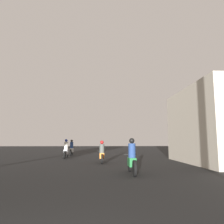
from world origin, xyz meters
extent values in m
cylinder|color=black|center=(2.31, 8.80, 0.33)|extent=(0.10, 0.66, 0.66)
cylinder|color=black|center=(2.31, 7.32, 0.33)|extent=(0.10, 0.66, 0.66)
cube|color=#1E6B33|center=(2.31, 8.06, 0.52)|extent=(0.30, 0.81, 0.38)
cylinder|color=black|center=(2.31, 8.54, 0.81)|extent=(0.60, 0.04, 0.04)
cylinder|color=navy|center=(2.31, 7.98, 1.02)|extent=(0.32, 0.32, 0.62)
sphere|color=black|center=(2.31, 7.98, 1.45)|extent=(0.24, 0.24, 0.24)
cylinder|color=black|center=(1.01, 13.59, 0.31)|extent=(0.10, 0.62, 0.62)
cylinder|color=black|center=(1.01, 12.32, 0.31)|extent=(0.10, 0.62, 0.62)
cube|color=orange|center=(1.01, 12.95, 0.48)|extent=(0.30, 0.78, 0.34)
cylinder|color=black|center=(1.01, 13.36, 0.75)|extent=(0.60, 0.04, 0.04)
cylinder|color=#4C514C|center=(1.01, 12.87, 0.94)|extent=(0.32, 0.32, 0.58)
sphere|color=#A51919|center=(1.01, 12.87, 1.35)|extent=(0.24, 0.24, 0.24)
cylinder|color=black|center=(-1.97, 17.75, 0.32)|extent=(0.10, 0.65, 0.65)
cylinder|color=black|center=(-1.97, 16.33, 0.32)|extent=(0.10, 0.65, 0.65)
cube|color=#ADADB2|center=(-1.97, 17.04, 0.53)|extent=(0.30, 0.76, 0.41)
cylinder|color=black|center=(-1.97, 17.50, 0.84)|extent=(0.60, 0.04, 0.04)
cylinder|color=silver|center=(-1.97, 16.96, 1.05)|extent=(0.32, 0.32, 0.62)
sphere|color=navy|center=(-1.97, 16.96, 1.48)|extent=(0.24, 0.24, 0.24)
cylinder|color=black|center=(-1.93, 21.03, 0.32)|extent=(0.10, 0.65, 0.65)
cylinder|color=black|center=(-1.93, 19.61, 0.32)|extent=(0.10, 0.65, 0.65)
cube|color=silver|center=(-1.93, 20.32, 0.53)|extent=(0.30, 0.75, 0.40)
cylinder|color=black|center=(-1.93, 20.79, 0.83)|extent=(0.60, 0.04, 0.04)
cylinder|color=navy|center=(-1.93, 20.25, 1.03)|extent=(0.32, 0.32, 0.61)
sphere|color=black|center=(-1.93, 20.25, 1.46)|extent=(0.24, 0.24, 0.24)
cube|color=beige|center=(9.01, 12.18, 2.46)|extent=(5.07, 7.56, 4.92)
camera|label=1|loc=(0.88, -1.79, 1.45)|focal=35.00mm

